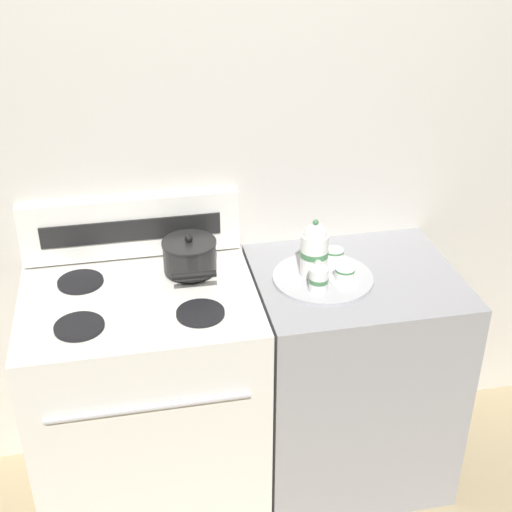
% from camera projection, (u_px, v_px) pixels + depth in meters
% --- Properties ---
extents(ground_plane, '(6.00, 6.00, 0.00)m').
position_uv_depth(ground_plane, '(247.00, 475.00, 2.87)').
color(ground_plane, tan).
extents(wall_back, '(6.00, 0.05, 2.20)m').
position_uv_depth(wall_back, '(228.00, 193.00, 2.61)').
color(wall_back, beige).
rests_on(wall_back, ground).
extents(stove, '(0.79, 0.63, 0.90)m').
position_uv_depth(stove, '(148.00, 402.00, 2.58)').
color(stove, silver).
rests_on(stove, ground).
extents(control_panel, '(0.78, 0.05, 0.23)m').
position_uv_depth(control_panel, '(131.00, 227.00, 2.54)').
color(control_panel, silver).
rests_on(control_panel, stove).
extents(side_counter, '(0.71, 0.60, 0.89)m').
position_uv_depth(side_counter, '(349.00, 376.00, 2.72)').
color(side_counter, '#939399').
rests_on(side_counter, ground).
extents(saucepan, '(0.19, 0.27, 0.14)m').
position_uv_depth(saucepan, '(190.00, 256.00, 2.48)').
color(saucepan, black).
rests_on(saucepan, stove).
extents(serving_tray, '(0.35, 0.35, 0.01)m').
position_uv_depth(serving_tray, '(323.00, 278.00, 2.47)').
color(serving_tray, '#B2B2B7').
rests_on(serving_tray, side_counter).
extents(teapot, '(0.10, 0.16, 0.21)m').
position_uv_depth(teapot, '(315.00, 250.00, 2.43)').
color(teapot, white).
rests_on(teapot, serving_tray).
extents(teacup_left, '(0.10, 0.10, 0.05)m').
position_uv_depth(teacup_left, '(345.00, 275.00, 2.42)').
color(teacup_left, white).
rests_on(teacup_left, serving_tray).
extents(teacup_right, '(0.10, 0.10, 0.05)m').
position_uv_depth(teacup_right, '(334.00, 256.00, 2.54)').
color(teacup_right, white).
rests_on(teacup_right, serving_tray).
extents(creamer_jug, '(0.07, 0.07, 0.08)m').
position_uv_depth(creamer_jug, '(319.00, 279.00, 2.36)').
color(creamer_jug, white).
rests_on(creamer_jug, serving_tray).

